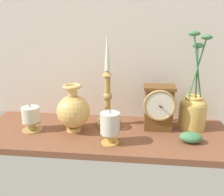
{
  "coord_description": "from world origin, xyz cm",
  "views": [
    {
      "loc": [
        13.43,
        -87.29,
        41.07
      ],
      "look_at": [
        3.62,
        0.0,
        14.0
      ],
      "focal_mm": 38.8,
      "sensor_mm": 36.0,
      "label": 1
    }
  ],
  "objects_px": {
    "candlestick_tall_left": "(108,97)",
    "pillar_candle_near_clock": "(31,118)",
    "mantel_clock": "(159,107)",
    "pillar_candle_front": "(110,126)",
    "brass_vase_jar": "(193,108)",
    "brass_vase_bulbous": "(73,111)"
  },
  "relations": [
    {
      "from": "pillar_candle_near_clock",
      "to": "mantel_clock",
      "type": "bearing_deg",
      "value": 7.9
    },
    {
      "from": "candlestick_tall_left",
      "to": "brass_vase_jar",
      "type": "relative_size",
      "value": 1.02
    },
    {
      "from": "mantel_clock",
      "to": "pillar_candle_near_clock",
      "type": "distance_m",
      "value": 0.51
    },
    {
      "from": "candlestick_tall_left",
      "to": "pillar_candle_near_clock",
      "type": "height_order",
      "value": "candlestick_tall_left"
    },
    {
      "from": "pillar_candle_near_clock",
      "to": "brass_vase_bulbous",
      "type": "bearing_deg",
      "value": 5.4
    },
    {
      "from": "mantel_clock",
      "to": "pillar_candle_near_clock",
      "type": "bearing_deg",
      "value": -172.1
    },
    {
      "from": "brass_vase_bulbous",
      "to": "candlestick_tall_left",
      "type": "bearing_deg",
      "value": 29.59
    },
    {
      "from": "mantel_clock",
      "to": "pillar_candle_front",
      "type": "bearing_deg",
      "value": -141.04
    },
    {
      "from": "brass_vase_bulbous",
      "to": "brass_vase_jar",
      "type": "xyz_separation_m",
      "value": [
        0.47,
        0.08,
        -0.0
      ]
    },
    {
      "from": "pillar_candle_near_clock",
      "to": "brass_vase_jar",
      "type": "bearing_deg",
      "value": 8.7
    },
    {
      "from": "candlestick_tall_left",
      "to": "brass_vase_jar",
      "type": "bearing_deg",
      "value": 1.71
    },
    {
      "from": "mantel_clock",
      "to": "pillar_candle_front",
      "type": "relative_size",
      "value": 1.41
    },
    {
      "from": "mantel_clock",
      "to": "candlestick_tall_left",
      "type": "bearing_deg",
      "value": 174.99
    },
    {
      "from": "pillar_candle_front",
      "to": "pillar_candle_near_clock",
      "type": "distance_m",
      "value": 0.33
    },
    {
      "from": "mantel_clock",
      "to": "brass_vase_jar",
      "type": "bearing_deg",
      "value": 11.52
    },
    {
      "from": "mantel_clock",
      "to": "brass_vase_jar",
      "type": "height_order",
      "value": "brass_vase_jar"
    },
    {
      "from": "brass_vase_bulbous",
      "to": "pillar_candle_near_clock",
      "type": "bearing_deg",
      "value": -174.6
    },
    {
      "from": "mantel_clock",
      "to": "pillar_candle_near_clock",
      "type": "height_order",
      "value": "mantel_clock"
    },
    {
      "from": "brass_vase_jar",
      "to": "pillar_candle_front",
      "type": "bearing_deg",
      "value": -151.53
    },
    {
      "from": "mantel_clock",
      "to": "candlestick_tall_left",
      "type": "xyz_separation_m",
      "value": [
        -0.21,
        0.02,
        0.03
      ]
    },
    {
      "from": "candlestick_tall_left",
      "to": "pillar_candle_near_clock",
      "type": "bearing_deg",
      "value": -163.44
    },
    {
      "from": "candlestick_tall_left",
      "to": "pillar_candle_near_clock",
      "type": "xyz_separation_m",
      "value": [
        -0.29,
        -0.09,
        -0.07
      ]
    }
  ]
}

